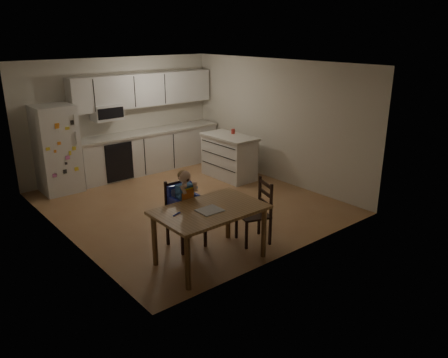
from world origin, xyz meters
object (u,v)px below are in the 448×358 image
red_cup (233,131)px  dining_table (210,216)px  chair_booster (184,200)px  chair_side (259,207)px  kitchen_island (229,156)px  refrigerator (57,149)px

red_cup → dining_table: (-2.74, -2.70, -0.30)m
chair_booster → chair_side: (0.94, -0.60, -0.17)m
chair_side → chair_booster: bearing=-103.9°
chair_side → kitchen_island: bearing=166.7°
dining_table → chair_side: chair_side is taller
dining_table → chair_booster: 0.62m
refrigerator → chair_side: size_ratio=1.79×
red_cup → chair_booster: bearing=-142.8°
kitchen_island → chair_side: 3.05m
red_cup → chair_booster: 3.45m
red_cup → chair_booster: chair_booster is taller
chair_side → refrigerator: bearing=-141.1°
chair_booster → chair_side: 1.13m
kitchen_island → chair_side: chair_side is taller
kitchen_island → dining_table: kitchen_island is taller
refrigerator → chair_booster: bearing=-80.8°
refrigerator → red_cup: 3.58m
refrigerator → red_cup: refrigerator is taller
chair_side → red_cup: bearing=164.8°
kitchen_island → chair_booster: (-2.55, -1.99, 0.24)m
refrigerator → dining_table: refrigerator is taller
kitchen_island → chair_side: bearing=-121.9°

